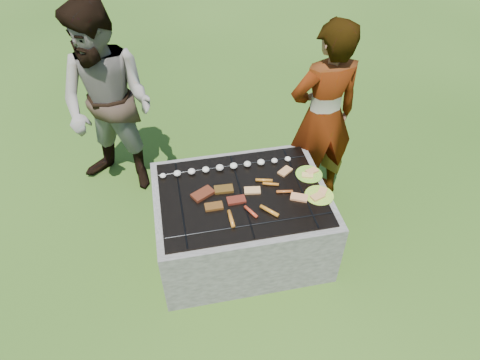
% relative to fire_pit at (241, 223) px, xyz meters
% --- Properties ---
extents(lawn, '(60.00, 60.00, 0.00)m').
position_rel_fire_pit_xyz_m(lawn, '(0.00, 0.00, -0.28)').
color(lawn, '#234210').
rests_on(lawn, ground).
extents(fire_pit, '(1.30, 1.00, 0.62)m').
position_rel_fire_pit_xyz_m(fire_pit, '(0.00, 0.00, 0.00)').
color(fire_pit, gray).
rests_on(fire_pit, ground).
extents(mushrooms, '(1.05, 0.06, 0.04)m').
position_rel_fire_pit_xyz_m(mushrooms, '(-0.07, 0.29, 0.35)').
color(mushrooms, '#EEE0CA').
rests_on(mushrooms, fire_pit).
extents(pork_slabs, '(0.39, 0.26, 0.02)m').
position_rel_fire_pit_xyz_m(pork_slabs, '(-0.19, -0.01, 0.34)').
color(pork_slabs, maroon).
rests_on(pork_slabs, fire_pit).
extents(sausages, '(0.52, 0.45, 0.03)m').
position_rel_fire_pit_xyz_m(sausages, '(0.10, -0.13, 0.34)').
color(sausages, '#BE6B1F').
rests_on(sausages, fire_pit).
extents(bread_on_grate, '(0.46, 0.42, 0.02)m').
position_rel_fire_pit_xyz_m(bread_on_grate, '(0.29, -0.00, 0.34)').
color(bread_on_grate, '#F0DD7B').
rests_on(bread_on_grate, fire_pit).
extents(plate_far, '(0.27, 0.27, 0.03)m').
position_rel_fire_pit_xyz_m(plate_far, '(0.56, 0.10, 0.33)').
color(plate_far, '#A9D833').
rests_on(plate_far, fire_pit).
extents(plate_near, '(0.23, 0.23, 0.03)m').
position_rel_fire_pit_xyz_m(plate_near, '(0.56, -0.14, 0.33)').
color(plate_near, '#FFEB3C').
rests_on(plate_near, fire_pit).
extents(cook, '(0.65, 0.46, 1.67)m').
position_rel_fire_pit_xyz_m(cook, '(0.79, 0.52, 0.55)').
color(cook, gray).
rests_on(cook, ground).
extents(bystander, '(1.06, 0.99, 1.73)m').
position_rel_fire_pit_xyz_m(bystander, '(-0.93, 1.00, 0.58)').
color(bystander, gray).
rests_on(bystander, ground).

